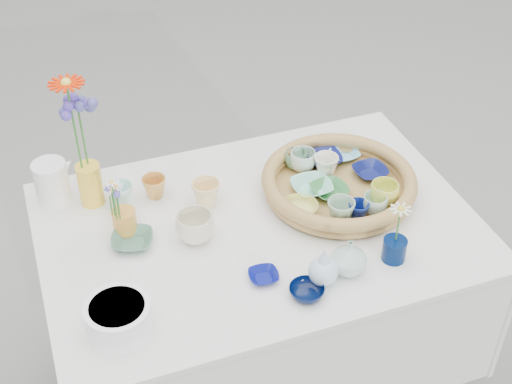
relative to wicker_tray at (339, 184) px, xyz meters
name	(u,v)px	position (x,y,z in m)	size (l,w,h in m)	color
wicker_tray	(339,184)	(0.00, 0.00, 0.00)	(0.47, 0.47, 0.08)	olive
tray_ceramic_0	(324,159)	(0.02, 0.15, -0.01)	(0.11, 0.11, 0.03)	navy
tray_ceramic_1	(370,172)	(0.12, 0.03, -0.01)	(0.11, 0.11, 0.03)	#0E1655
tray_ceramic_2	(384,194)	(0.10, -0.11, 0.01)	(0.09, 0.09, 0.07)	#DBDE4E
tray_ceramic_3	(329,191)	(-0.04, -0.01, -0.01)	(0.11, 0.11, 0.03)	#3B8445
tray_ceramic_4	(341,212)	(-0.06, -0.14, 0.02)	(0.08, 0.08, 0.07)	#91B698
tray_ceramic_5	(312,187)	(-0.08, 0.02, -0.01)	(0.12, 0.12, 0.03)	#8EE5C8
tray_ceramic_6	(303,161)	(-0.06, 0.13, 0.01)	(0.09, 0.09, 0.07)	silver
tray_ceramic_7	(326,166)	(-0.01, 0.08, 0.02)	(0.08, 0.08, 0.07)	white
tray_ceramic_8	(345,155)	(0.09, 0.14, -0.01)	(0.09, 0.09, 0.02)	#83D9F9
tray_ceramic_9	(358,211)	(-0.01, -0.15, 0.01)	(0.06, 0.06, 0.06)	navy
tray_ceramic_10	(300,209)	(-0.16, -0.07, 0.00)	(0.11, 0.11, 0.03)	#D3D464
tray_ceramic_11	(375,204)	(0.05, -0.14, 0.01)	(0.08, 0.08, 0.06)	#A8D3C1
tray_ceramic_12	(296,160)	(-0.08, 0.15, 0.01)	(0.07, 0.07, 0.06)	#568B65
loose_ceramic_0	(154,187)	(-0.53, 0.18, 0.00)	(0.07, 0.07, 0.07)	gold
loose_ceramic_1	(206,194)	(-0.40, 0.09, 0.00)	(0.09, 0.09, 0.08)	#FCD890
loose_ceramic_2	(132,240)	(-0.64, -0.01, -0.02)	(0.12, 0.12, 0.03)	#4A7963
loose_ceramic_3	(195,227)	(-0.47, -0.05, 0.00)	(0.11, 0.11, 0.09)	beige
loose_ceramic_4	(263,276)	(-0.34, -0.27, -0.03)	(0.08, 0.08, 0.02)	navy
loose_ceramic_5	(121,195)	(-0.64, 0.18, 0.00)	(0.08, 0.08, 0.07)	#B8EBE2
loose_ceramic_6	(307,292)	(-0.26, -0.36, -0.02)	(0.09, 0.09, 0.03)	black
fluted_bowl	(119,318)	(-0.74, -0.31, 0.00)	(0.16, 0.16, 0.09)	white
bud_vase_paleblue	(324,265)	(-0.20, -0.33, 0.02)	(0.08, 0.08, 0.12)	silver
bud_vase_seafoam	(349,257)	(-0.12, -0.31, 0.01)	(0.10, 0.10, 0.10)	#ABCCBF
bud_vase_cobalt	(394,249)	(0.02, -0.31, -0.01)	(0.07, 0.07, 0.07)	#00133E
single_daisy	(398,224)	(0.02, -0.31, 0.08)	(0.07, 0.07, 0.13)	silver
tall_vase_yellow	(90,184)	(-0.72, 0.22, 0.03)	(0.07, 0.07, 0.14)	yellow
gerbera	(74,127)	(-0.73, 0.21, 0.24)	(0.12, 0.12, 0.30)	red
hydrangea	(83,136)	(-0.71, 0.23, 0.19)	(0.08, 0.08, 0.27)	#484B99
white_pitcher	(52,182)	(-0.82, 0.27, 0.03)	(0.14, 0.10, 0.14)	white
daisy_cup	(125,221)	(-0.65, 0.05, 0.00)	(0.07, 0.07, 0.07)	gold
daisy_posy	(116,197)	(-0.67, 0.04, 0.10)	(0.08, 0.08, 0.13)	white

